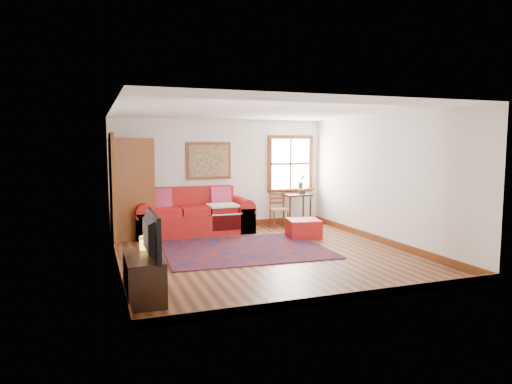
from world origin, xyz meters
name	(u,v)px	position (x,y,z in m)	size (l,w,h in m)	color
ground	(263,253)	(0.00, 0.00, 0.00)	(5.50, 5.50, 0.00)	#3B1C0F
room_envelope	(263,160)	(0.00, 0.02, 1.65)	(5.04, 5.54, 2.52)	silver
window	(292,169)	(1.78, 2.70, 1.31)	(1.18, 0.20, 1.38)	white
doorway	(126,188)	(-2.21, 1.78, 1.07)	(0.89, 1.08, 2.14)	black
framed_artwork	(209,161)	(-0.30, 2.71, 1.55)	(1.05, 0.07, 0.85)	brown
persian_rug	(245,249)	(-0.23, 0.34, 0.01)	(2.91, 2.33, 0.02)	#57140C
red_leather_sofa	(193,218)	(-0.77, 2.26, 0.33)	(2.51, 1.04, 0.98)	#A41515
red_ottoman	(303,228)	(1.30, 1.04, 0.18)	(0.64, 0.64, 0.37)	#A41515
side_table	(297,199)	(1.75, 2.33, 0.62)	(0.63, 0.47, 0.75)	black
ladder_back_chair	(278,207)	(1.26, 2.30, 0.45)	(0.43, 0.42, 0.85)	tan
media_cabinet	(144,277)	(-2.26, -1.76, 0.27)	(0.44, 0.99, 0.54)	black
television	(145,236)	(-2.24, -1.88, 0.82)	(0.97, 0.13, 0.56)	black
candle_hurricane	(144,243)	(-2.21, -1.39, 0.63)	(0.12, 0.12, 0.18)	silver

